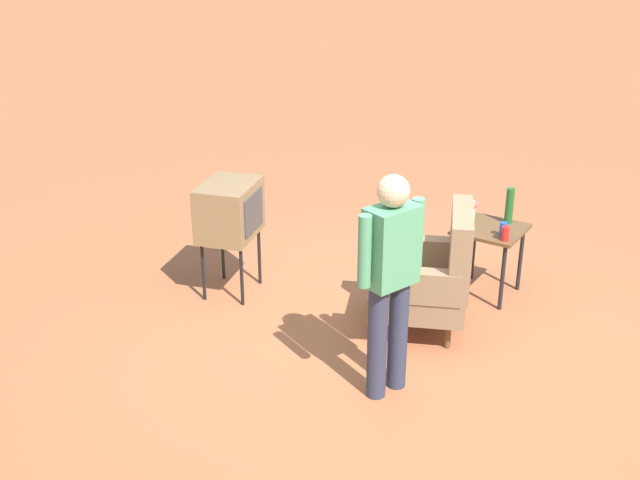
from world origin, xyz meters
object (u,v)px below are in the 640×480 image
at_px(tv_on_stand, 230,211).
at_px(soda_can_red, 505,234).
at_px(side_table, 490,238).
at_px(person_standing, 390,273).
at_px(bottle_wine_green, 509,206).
at_px(soda_can_blue, 503,229).
at_px(bottle_short_clear, 471,212).
at_px(flower_vase, 470,215).
at_px(armchair, 431,275).

relative_size(tv_on_stand, soda_can_red, 8.44).
height_order(side_table, tv_on_stand, tv_on_stand).
distance_m(person_standing, bottle_wine_green, 2.04).
bearing_deg(soda_can_blue, soda_can_red, 30.09).
height_order(side_table, bottle_wine_green, bottle_wine_green).
bearing_deg(soda_can_red, soda_can_blue, -149.91).
height_order(bottle_short_clear, soda_can_red, bottle_short_clear).
distance_m(person_standing, soda_can_red, 1.67).
xyz_separation_m(soda_can_red, bottle_wine_green, (-0.39, -0.12, 0.10)).
height_order(person_standing, flower_vase, person_standing).
distance_m(bottle_short_clear, bottle_wine_green, 0.33).
bearing_deg(flower_vase, soda_can_blue, 100.44).
bearing_deg(person_standing, armchair, -172.55).
distance_m(tv_on_stand, flower_vase, 2.07).
xyz_separation_m(tv_on_stand, bottle_wine_green, (-1.39, 2.02, 0.01)).
xyz_separation_m(person_standing, soda_can_blue, (-1.72, 0.18, -0.24)).
height_order(bottle_short_clear, soda_can_blue, bottle_short_clear).
bearing_deg(soda_can_blue, person_standing, -6.01).
distance_m(soda_can_blue, flower_vase, 0.31).
distance_m(armchair, bottle_short_clear, 0.93).
xyz_separation_m(armchair, soda_can_blue, (-0.76, 0.31, 0.20)).
bearing_deg(armchair, bottle_wine_green, 167.51).
distance_m(soda_can_blue, bottle_wine_green, 0.33).
xyz_separation_m(person_standing, bottle_short_clear, (-1.86, -0.17, -0.20)).
xyz_separation_m(side_table, tv_on_stand, (1.19, -1.93, 0.24)).
bearing_deg(armchair, soda_can_red, 152.32).
distance_m(soda_can_red, soda_can_blue, 0.09).
relative_size(armchair, side_table, 1.67).
xyz_separation_m(side_table, bottle_wine_green, (-0.19, 0.08, 0.25)).
bearing_deg(bottle_short_clear, armchair, 2.70).
xyz_separation_m(side_table, flower_vase, (0.17, -0.14, 0.24)).
xyz_separation_m(person_standing, bottle_wine_green, (-2.03, 0.11, -0.14)).
relative_size(tv_on_stand, bottle_short_clear, 5.15).
bearing_deg(bottle_wine_green, flower_vase, -31.13).
xyz_separation_m(side_table, soda_can_red, (0.20, 0.20, 0.16)).
height_order(tv_on_stand, person_standing, person_standing).
bearing_deg(soda_can_blue, bottle_short_clear, -111.55).
relative_size(bottle_short_clear, bottle_wine_green, 0.62).
xyz_separation_m(armchair, side_table, (-0.88, 0.15, 0.04)).
xyz_separation_m(armchair, tv_on_stand, (0.32, -1.78, 0.28)).
height_order(person_standing, bottle_short_clear, person_standing).
xyz_separation_m(soda_can_blue, bottle_wine_green, (-0.31, -0.07, 0.10)).
height_order(side_table, soda_can_red, soda_can_red).
bearing_deg(tv_on_stand, flower_vase, 119.63).
bearing_deg(tv_on_stand, bottle_wine_green, 124.51).
bearing_deg(person_standing, flower_vase, -176.23).
relative_size(armchair, soda_can_red, 8.69).
distance_m(armchair, side_table, 0.89).
height_order(tv_on_stand, flower_vase, tv_on_stand).
bearing_deg(soda_can_red, bottle_wine_green, -163.38).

